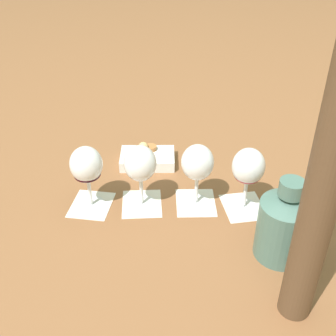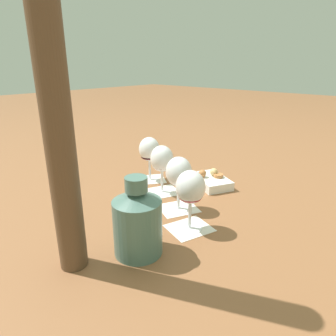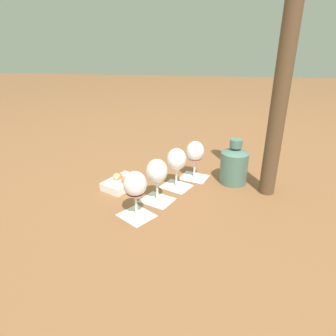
{
  "view_description": "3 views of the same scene",
  "coord_description": "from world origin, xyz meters",
  "px_view_note": "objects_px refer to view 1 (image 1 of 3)",
  "views": [
    {
      "loc": [
        0.39,
        0.76,
        0.68
      ],
      "look_at": [
        0.0,
        -0.0,
        0.11
      ],
      "focal_mm": 45.0,
      "sensor_mm": 36.0,
      "label": 1
    },
    {
      "loc": [
        -0.61,
        0.68,
        0.44
      ],
      "look_at": [
        0.0,
        -0.0,
        0.11
      ],
      "focal_mm": 32.0,
      "sensor_mm": 36.0,
      "label": 2
    },
    {
      "loc": [
        1.07,
        0.14,
        0.59
      ],
      "look_at": [
        0.0,
        -0.0,
        0.11
      ],
      "focal_mm": 32.0,
      "sensor_mm": 36.0,
      "label": 3
    }
  ],
  "objects_px": {
    "wine_glass_2": "(140,166)",
    "snack_dish": "(147,158)",
    "wine_glass_1": "(197,165)",
    "umbrella_pole": "(336,141)",
    "wine_glass_0": "(248,169)",
    "wine_glass_3": "(87,167)",
    "ceramic_vase": "(285,224)"
  },
  "relations": [
    {
      "from": "wine_glass_1",
      "to": "umbrella_pole",
      "type": "xyz_separation_m",
      "value": [
        -0.0,
        0.37,
        0.26
      ]
    },
    {
      "from": "umbrella_pole",
      "to": "wine_glass_2",
      "type": "bearing_deg",
      "value": -73.62
    },
    {
      "from": "snack_dish",
      "to": "umbrella_pole",
      "type": "distance_m",
      "value": 0.7
    },
    {
      "from": "wine_glass_2",
      "to": "umbrella_pole",
      "type": "xyz_separation_m",
      "value": [
        -0.13,
        0.43,
        0.26
      ]
    },
    {
      "from": "ceramic_vase",
      "to": "snack_dish",
      "type": "distance_m",
      "value": 0.49
    },
    {
      "from": "wine_glass_3",
      "to": "ceramic_vase",
      "type": "height_order",
      "value": "ceramic_vase"
    },
    {
      "from": "wine_glass_3",
      "to": "ceramic_vase",
      "type": "relative_size",
      "value": 0.86
    },
    {
      "from": "wine_glass_3",
      "to": "umbrella_pole",
      "type": "relative_size",
      "value": 0.23
    },
    {
      "from": "wine_glass_3",
      "to": "wine_glass_2",
      "type": "bearing_deg",
      "value": 154.65
    },
    {
      "from": "snack_dish",
      "to": "wine_glass_0",
      "type": "bearing_deg",
      "value": 113.69
    },
    {
      "from": "ceramic_vase",
      "to": "snack_dish",
      "type": "xyz_separation_m",
      "value": [
        0.11,
        -0.47,
        -0.07
      ]
    },
    {
      "from": "wine_glass_3",
      "to": "ceramic_vase",
      "type": "xyz_separation_m",
      "value": [
        -0.32,
        0.36,
        -0.03
      ]
    },
    {
      "from": "ceramic_vase",
      "to": "umbrella_pole",
      "type": "distance_m",
      "value": 0.33
    },
    {
      "from": "snack_dish",
      "to": "ceramic_vase",
      "type": "bearing_deg",
      "value": 102.78
    },
    {
      "from": "wine_glass_0",
      "to": "wine_glass_2",
      "type": "bearing_deg",
      "value": -30.13
    },
    {
      "from": "wine_glass_3",
      "to": "snack_dish",
      "type": "xyz_separation_m",
      "value": [
        -0.21,
        -0.11,
        -0.1
      ]
    },
    {
      "from": "wine_glass_0",
      "to": "umbrella_pole",
      "type": "relative_size",
      "value": 0.23
    },
    {
      "from": "wine_glass_0",
      "to": "wine_glass_1",
      "type": "height_order",
      "value": "same"
    },
    {
      "from": "wine_glass_0",
      "to": "wine_glass_3",
      "type": "height_order",
      "value": "same"
    },
    {
      "from": "ceramic_vase",
      "to": "umbrella_pole",
      "type": "height_order",
      "value": "umbrella_pole"
    },
    {
      "from": "wine_glass_3",
      "to": "wine_glass_1",
      "type": "bearing_deg",
      "value": 154.53
    },
    {
      "from": "wine_glass_0",
      "to": "umbrella_pole",
      "type": "xyz_separation_m",
      "value": [
        0.1,
        0.3,
        0.26
      ]
    },
    {
      "from": "wine_glass_2",
      "to": "snack_dish",
      "type": "distance_m",
      "value": 0.22
    },
    {
      "from": "wine_glass_3",
      "to": "snack_dish",
      "type": "height_order",
      "value": "wine_glass_3"
    },
    {
      "from": "wine_glass_0",
      "to": "snack_dish",
      "type": "relative_size",
      "value": 0.9
    },
    {
      "from": "wine_glass_2",
      "to": "wine_glass_3",
      "type": "distance_m",
      "value": 0.13
    },
    {
      "from": "wine_glass_2",
      "to": "ceramic_vase",
      "type": "xyz_separation_m",
      "value": [
        -0.2,
        0.3,
        -0.03
      ]
    },
    {
      "from": "wine_glass_1",
      "to": "snack_dish",
      "type": "xyz_separation_m",
      "value": [
        0.03,
        -0.23,
        -0.1
      ]
    },
    {
      "from": "wine_glass_2",
      "to": "wine_glass_3",
      "type": "xyz_separation_m",
      "value": [
        0.12,
        -0.06,
        0.0
      ]
    },
    {
      "from": "snack_dish",
      "to": "umbrella_pole",
      "type": "relative_size",
      "value": 0.25
    },
    {
      "from": "wine_glass_1",
      "to": "umbrella_pole",
      "type": "height_order",
      "value": "umbrella_pole"
    },
    {
      "from": "wine_glass_1",
      "to": "umbrella_pole",
      "type": "relative_size",
      "value": 0.23
    }
  ]
}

